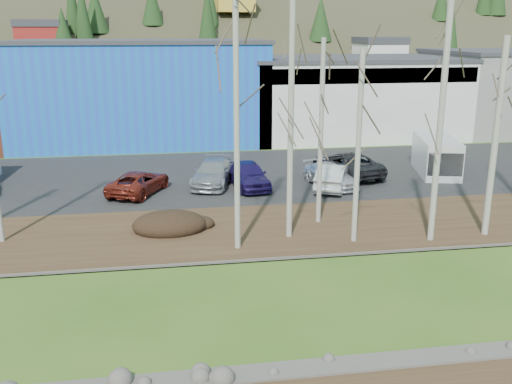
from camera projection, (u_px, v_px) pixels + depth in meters
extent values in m
cube|color=#382616|center=(261.00, 229.00, 26.59)|extent=(80.00, 7.00, 0.15)
cube|color=black|center=(234.00, 175.00, 36.56)|extent=(80.00, 14.00, 0.14)
cube|color=blue|center=(142.00, 92.00, 47.87)|extent=(20.00, 12.00, 8.00)
cube|color=#333338|center=(139.00, 41.00, 46.73)|extent=(20.40, 12.24, 0.30)
cube|color=#BBBBB7|center=(348.00, 98.00, 50.83)|extent=(18.00, 12.00, 6.50)
cube|color=#333338|center=(349.00, 59.00, 49.90)|extent=(18.36, 12.24, 0.30)
cube|color=navy|center=(373.00, 76.00, 44.58)|extent=(17.64, 0.20, 1.20)
ellipsoid|color=black|center=(170.00, 223.00, 26.15)|extent=(3.42, 2.41, 0.67)
cylinder|color=#AEA99E|center=(236.00, 111.00, 22.57)|extent=(0.24, 0.24, 11.60)
cylinder|color=#AEA99E|center=(291.00, 120.00, 24.06)|extent=(0.25, 0.25, 10.46)
cylinder|color=#AEA99E|center=(321.00, 133.00, 26.29)|extent=(0.22, 0.22, 8.58)
cylinder|color=#AEA99E|center=(358.00, 149.00, 23.83)|extent=(0.23, 0.23, 8.18)
cylinder|color=#AEA99E|center=(441.00, 122.00, 23.67)|extent=(0.26, 0.26, 10.41)
cylinder|color=#AEA99E|center=(495.00, 139.00, 24.59)|extent=(0.28, 0.28, 8.68)
imported|color=maroon|center=(139.00, 182.00, 32.07)|extent=(3.87, 5.09, 1.28)
imported|color=#92969A|center=(213.00, 173.00, 33.86)|extent=(3.36, 5.39, 1.46)
imported|color=#231656|center=(249.00, 175.00, 33.22)|extent=(2.35, 4.70, 1.54)
imported|color=silver|center=(333.00, 176.00, 33.00)|extent=(3.28, 4.68, 1.46)
imported|color=#28282B|center=(347.00, 164.00, 35.82)|extent=(3.87, 6.05, 1.55)
imported|color=silver|center=(330.00, 175.00, 33.61)|extent=(2.84, 4.69, 1.27)
cube|color=white|center=(436.00, 156.00, 36.53)|extent=(3.38, 5.59, 2.28)
cube|color=black|center=(443.00, 163.00, 34.55)|extent=(2.27, 1.56, 1.41)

